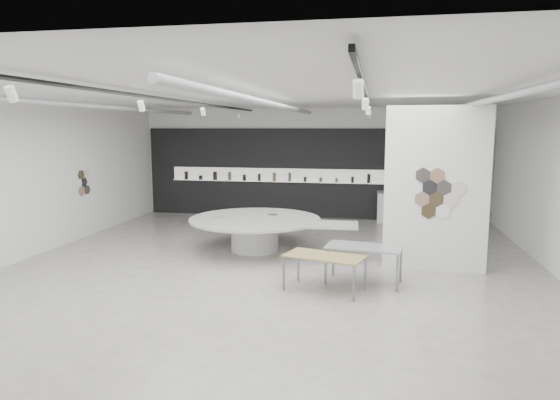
% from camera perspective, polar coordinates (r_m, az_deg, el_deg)
% --- Properties ---
extents(room, '(12.02, 14.02, 3.82)m').
position_cam_1_polar(room, '(10.53, -1.75, 2.52)').
color(room, '#A19E98').
rests_on(room, ground).
extents(back_wall_display, '(11.80, 0.27, 3.10)m').
position_cam_1_polar(back_wall_display, '(17.39, 3.28, 3.03)').
color(back_wall_display, black).
rests_on(back_wall_display, ground).
extents(partition_column, '(2.20, 0.38, 3.60)m').
position_cam_1_polar(partition_column, '(11.38, 17.37, 1.19)').
color(partition_column, white).
rests_on(partition_column, ground).
extents(display_island, '(4.37, 3.47, 0.86)m').
position_cam_1_polar(display_island, '(12.74, -2.59, -3.39)').
color(display_island, white).
rests_on(display_island, ground).
extents(sample_table_wood, '(1.65, 1.14, 0.70)m').
position_cam_1_polar(sample_table_wood, '(9.67, 5.12, -6.63)').
color(sample_table_wood, olive).
rests_on(sample_table_wood, ground).
extents(sample_table_stone, '(1.58, 0.95, 0.77)m').
position_cam_1_polar(sample_table_stone, '(10.22, 9.57, -5.59)').
color(sample_table_stone, gray).
rests_on(sample_table_stone, ground).
extents(kitchen_counter, '(1.81, 0.73, 1.42)m').
position_cam_1_polar(kitchen_counter, '(17.00, 14.02, -0.82)').
color(kitchen_counter, white).
rests_on(kitchen_counter, ground).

